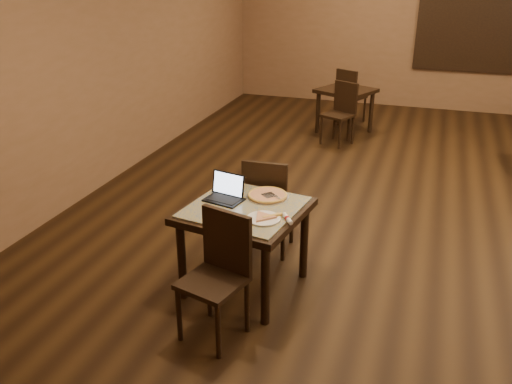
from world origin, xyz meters
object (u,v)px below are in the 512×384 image
(chair_main_near, at_px, (219,268))
(other_table_b, at_px, (346,96))
(pizza_pan, at_px, (268,196))
(other_table_b_chair_near, at_px, (341,110))
(tiled_table, at_px, (245,218))
(chair_main_far, at_px, (267,201))
(other_table_b_chair_far, at_px, (349,93))
(laptop, at_px, (226,192))

(chair_main_near, xyz_separation_m, other_table_b, (-0.01, 5.33, 0.05))
(pizza_pan, height_order, other_table_b_chair_near, other_table_b_chair_near)
(tiled_table, height_order, other_table_b_chair_near, other_table_b_chair_near)
(chair_main_near, bearing_deg, chair_main_far, 105.66)
(tiled_table, bearing_deg, chair_main_far, 98.54)
(other_table_b_chair_far, bearing_deg, other_table_b_chair_near, 118.11)
(tiled_table, relative_size, other_table_b, 1.05)
(tiled_table, distance_m, other_table_b_chair_near, 4.17)
(tiled_table, xyz_separation_m, laptop, (-0.20, 0.10, 0.16))
(chair_main_far, height_order, other_table_b_chair_near, chair_main_far)
(chair_main_near, bearing_deg, pizza_pan, 98.25)
(other_table_b_chair_near, bearing_deg, laptop, -68.92)
(chair_main_near, relative_size, laptop, 2.83)
(laptop, bearing_deg, pizza_pan, 35.22)
(other_table_b_chair_near, bearing_deg, other_table_b, 118.11)
(pizza_pan, xyz_separation_m, other_table_b_chair_near, (-0.07, 3.93, -0.25))
(tiled_table, height_order, other_table_b, tiled_table)
(chair_main_far, bearing_deg, laptop, 66.66)
(chair_main_near, distance_m, other_table_b_chair_far, 5.88)
(other_table_b_chair_near, height_order, other_table_b_chair_far, same)
(other_table_b_chair_near, bearing_deg, tiled_table, -66.09)
(chair_main_far, bearing_deg, other_table_b_chair_near, -92.65)
(tiled_table, relative_size, chair_main_far, 1.09)
(pizza_pan, bearing_deg, chair_main_near, -96.54)
(pizza_pan, bearing_deg, tiled_table, -116.57)
(other_table_b_chair_near, bearing_deg, other_table_b_chair_far, 118.11)
(chair_main_near, distance_m, other_table_b_chair_near, 4.79)
(other_table_b_chair_far, bearing_deg, chair_main_near, 114.96)
(chair_main_near, xyz_separation_m, pizza_pan, (0.10, 0.86, 0.22))
(chair_main_far, height_order, pizza_pan, chair_main_far)
(tiled_table, relative_size, other_table_b_chair_far, 1.14)
(laptop, xyz_separation_m, other_table_b_chair_near, (0.25, 4.07, -0.30))
(tiled_table, bearing_deg, chair_main_near, -79.20)
(chair_main_far, bearing_deg, other_table_b, -92.08)
(chair_main_near, distance_m, other_table_b, 5.33)
(tiled_table, height_order, pizza_pan, pizza_pan)
(other_table_b_chair_near, bearing_deg, pizza_pan, -64.39)
(other_table_b_chair_near, distance_m, other_table_b_chair_far, 1.09)
(laptop, bearing_deg, tiled_table, -14.87)
(other_table_b, bearing_deg, other_table_b_chair_near, -61.89)
(chair_main_near, height_order, chair_main_far, same)
(laptop, relative_size, other_table_b_chair_far, 0.37)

